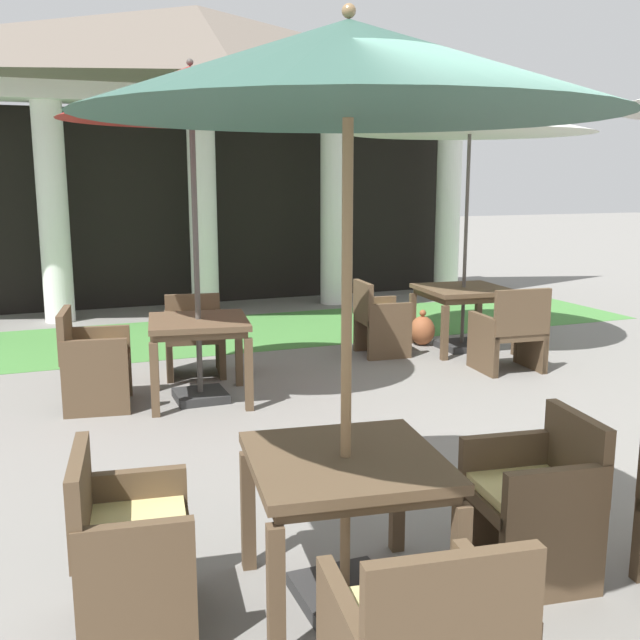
{
  "coord_description": "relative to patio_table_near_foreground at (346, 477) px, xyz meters",
  "views": [
    {
      "loc": [
        -2.37,
        -3.09,
        2.01
      ],
      "look_at": [
        -0.18,
        2.53,
        0.83
      ],
      "focal_mm": 41.27,
      "sensor_mm": 36.0,
      "label": 1
    }
  ],
  "objects": [
    {
      "name": "patio_chair_near_foreground_east",
      "position": [
        0.99,
        -0.13,
        -0.23
      ],
      "size": [
        0.62,
        0.61,
        0.84
      ],
      "rotation": [
        0.0,
        0.0,
        1.44
      ],
      "color": "brown",
      "rests_on": "ground"
    },
    {
      "name": "patio_table_near_foreground",
      "position": [
        0.0,
        0.0,
        0.0
      ],
      "size": [
        0.99,
        0.99,
        0.73
      ],
      "rotation": [
        0.0,
        0.0,
        -0.13
      ],
      "color": "brown",
      "rests_on": "ground"
    },
    {
      "name": "background_pavilion",
      "position": [
        1.08,
        7.98,
        2.76
      ],
      "size": [
        9.54,
        2.91,
        4.38
      ],
      "color": "white",
      "rests_on": "ground"
    },
    {
      "name": "terracotta_urn",
      "position": [
        3.04,
        4.7,
        -0.45
      ],
      "size": [
        0.3,
        0.3,
        0.43
      ],
      "color": "#9E5633",
      "rests_on": "ground"
    },
    {
      "name": "patio_chair_near_foreground_west",
      "position": [
        -0.99,
        0.13,
        -0.22
      ],
      "size": [
        0.57,
        0.68,
        0.85
      ],
      "rotation": [
        0.0,
        0.0,
        -1.71
      ],
      "color": "brown",
      "rests_on": "ground"
    },
    {
      "name": "patio_umbrella_mid_left",
      "position": [
        3.38,
        4.36,
        1.99
      ],
      "size": [
        2.76,
        2.76,
        2.87
      ],
      "color": "#2D2D2D",
      "rests_on": "ground"
    },
    {
      "name": "patio_umbrella_far_back",
      "position": [
        0.05,
        3.46,
        2.05
      ],
      "size": [
        2.23,
        2.23,
        2.99
      ],
      "color": "#2D2D2D",
      "rests_on": "ground"
    },
    {
      "name": "patio_chair_far_back_north",
      "position": [
        0.19,
        4.37,
        -0.24
      ],
      "size": [
        0.67,
        0.64,
        0.8
      ],
      "rotation": [
        0.0,
        0.0,
        -3.3
      ],
      "color": "brown",
      "rests_on": "ground"
    },
    {
      "name": "patio_table_mid_left",
      "position": [
        3.38,
        4.36,
        0.01
      ],
      "size": [
        1.05,
        1.05,
        0.74
      ],
      "rotation": [
        0.0,
        0.0,
        -0.09
      ],
      "color": "brown",
      "rests_on": "ground"
    },
    {
      "name": "patio_chair_mid_left_south",
      "position": [
        3.29,
        3.3,
        -0.23
      ],
      "size": [
        0.68,
        0.63,
        0.9
      ],
      "rotation": [
        0.0,
        0.0,
        -0.09
      ],
      "color": "brown",
      "rests_on": "ground"
    },
    {
      "name": "patio_chair_far_back_west",
      "position": [
        -0.87,
        3.61,
        -0.21
      ],
      "size": [
        0.65,
        0.71,
        0.88
      ],
      "rotation": [
        0.0,
        0.0,
        -1.73
      ],
      "color": "brown",
      "rests_on": "ground"
    },
    {
      "name": "lawn_strip",
      "position": [
        1.08,
        6.22,
        -0.63
      ],
      "size": [
        11.34,
        2.3,
        0.01
      ],
      "primitive_type": "cube",
      "color": "#47843D",
      "rests_on": "ground"
    },
    {
      "name": "patio_umbrella_near_foreground",
      "position": [
        0.0,
        0.0,
        1.8
      ],
      "size": [
        2.31,
        2.31,
        2.71
      ],
      "color": "#2D2D2D",
      "rests_on": "ground"
    },
    {
      "name": "patio_table_far_back",
      "position": [
        0.05,
        3.46,
        0.02
      ],
      "size": [
        0.99,
        0.99,
        0.76
      ],
      "rotation": [
        0.0,
        0.0,
        -0.16
      ],
      "color": "brown",
      "rests_on": "ground"
    },
    {
      "name": "ground_plane",
      "position": [
        1.08,
        0.12,
        -0.63
      ],
      "size": [
        60.0,
        60.0,
        0.0
      ],
      "primitive_type": "plane",
      "color": "gray"
    },
    {
      "name": "patio_chair_mid_left_west",
      "position": [
        2.33,
        4.45,
        -0.23
      ],
      "size": [
        0.56,
        0.58,
        0.85
      ],
      "rotation": [
        0.0,
        0.0,
        -1.66
      ],
      "color": "brown",
      "rests_on": "ground"
    }
  ]
}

